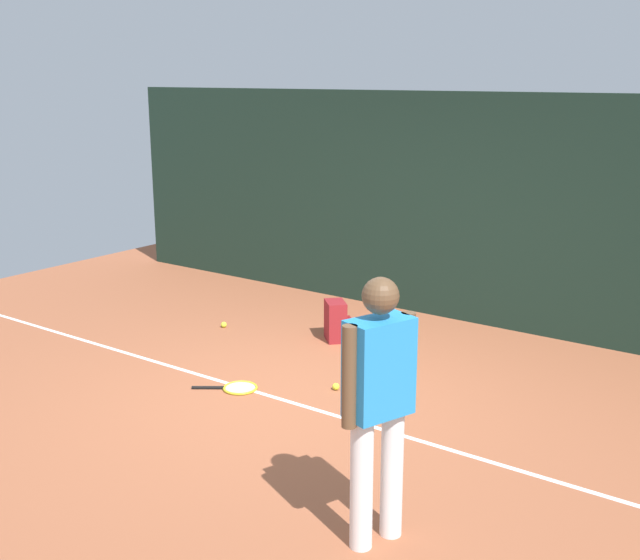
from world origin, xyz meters
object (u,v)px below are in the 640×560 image
(tennis_racket, at_px, (237,388))
(backpack, at_px, (337,322))
(water_bottle, at_px, (397,353))
(tennis_ball_near_player, at_px, (224,325))
(tennis_ball_far_left, at_px, (413,325))
(tennis_ball_by_fence, at_px, (387,343))
(tennis_ball_mid_court, at_px, (336,387))
(tennis_player, at_px, (379,396))

(tennis_racket, xyz_separation_m, backpack, (-0.05, 1.70, 0.20))
(tennis_racket, distance_m, water_bottle, 1.67)
(tennis_ball_near_player, distance_m, tennis_ball_far_left, 2.17)
(tennis_ball_near_player, relative_size, tennis_ball_far_left, 1.00)
(tennis_ball_far_left, bearing_deg, tennis_ball_by_fence, -83.22)
(tennis_ball_mid_court, xyz_separation_m, water_bottle, (0.12, 0.90, 0.09))
(tennis_ball_by_fence, bearing_deg, tennis_ball_far_left, 96.78)
(backpack, height_order, tennis_ball_near_player, backpack)
(tennis_ball_by_fence, bearing_deg, tennis_player, -59.79)
(tennis_racket, height_order, tennis_ball_far_left, tennis_ball_far_left)
(tennis_player, height_order, tennis_ball_near_player, tennis_player)
(tennis_player, bearing_deg, tennis_racket, 79.20)
(backpack, bearing_deg, tennis_ball_by_fence, -120.75)
(tennis_racket, relative_size, water_bottle, 2.39)
(tennis_player, distance_m, backpack, 3.94)
(tennis_ball_far_left, bearing_deg, tennis_ball_mid_court, -80.46)
(backpack, distance_m, tennis_ball_far_left, 0.99)
(tennis_player, distance_m, water_bottle, 3.23)
(backpack, bearing_deg, tennis_ball_far_left, -75.20)
(tennis_ball_near_player, bearing_deg, water_bottle, 3.19)
(tennis_ball_mid_court, distance_m, tennis_ball_far_left, 2.06)
(tennis_racket, xyz_separation_m, tennis_ball_far_left, (0.41, 2.55, 0.02))
(tennis_ball_near_player, relative_size, tennis_ball_by_fence, 1.00)
(water_bottle, bearing_deg, tennis_ball_near_player, -176.81)
(tennis_ball_by_fence, bearing_deg, backpack, -164.11)
(tennis_ball_by_fence, bearing_deg, tennis_ball_near_player, -163.20)
(tennis_racket, xyz_separation_m, tennis_ball_by_fence, (0.49, 1.85, 0.02))
(tennis_racket, distance_m, tennis_ball_mid_court, 0.92)
(tennis_racket, xyz_separation_m, water_bottle, (0.88, 1.42, 0.11))
(backpack, xyz_separation_m, tennis_ball_mid_court, (0.81, -1.18, -0.18))
(tennis_ball_far_left, height_order, water_bottle, water_bottle)
(water_bottle, bearing_deg, tennis_player, -61.82)
(tennis_player, distance_m, tennis_racket, 2.86)
(tennis_ball_by_fence, xyz_separation_m, tennis_ball_far_left, (-0.08, 0.70, 0.00))
(tennis_ball_by_fence, relative_size, tennis_ball_mid_court, 1.00)
(backpack, distance_m, water_bottle, 0.97)
(tennis_player, relative_size, tennis_ball_near_player, 25.76)
(tennis_player, xyz_separation_m, tennis_ball_by_fence, (-1.85, 3.19, -0.93))
(tennis_racket, bearing_deg, tennis_ball_mid_court, -0.76)
(tennis_racket, height_order, tennis_ball_by_fence, tennis_ball_by_fence)
(tennis_ball_by_fence, bearing_deg, tennis_racket, -104.93)
(tennis_ball_near_player, bearing_deg, tennis_racket, -43.58)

